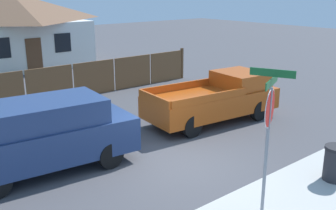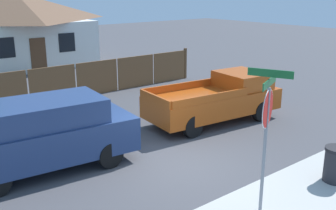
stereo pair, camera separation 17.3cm
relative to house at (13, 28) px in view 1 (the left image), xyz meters
name	(u,v)px [view 1 (the left image)]	position (x,y,z in m)	size (l,w,h in m)	color
ground_plane	(178,164)	(-1.72, -17.45, -2.33)	(80.00, 80.00, 0.00)	#47474C
wooden_fence	(73,81)	(-0.77, -9.35, -1.56)	(12.85, 0.12, 1.63)	brown
house	(13,28)	(0.00, 0.00, 0.00)	(8.53, 6.58, 4.50)	white
red_suv	(44,134)	(-4.65, -15.46, -1.30)	(4.86, 2.35, 1.91)	navy
orange_pickup	(216,99)	(1.82, -15.49, -1.49)	(5.15, 2.43, 1.69)	#B74C14
stop_sign	(269,120)	(-2.05, -20.54, -0.15)	(0.90, 0.81, 3.19)	gray
trash_bin	(336,163)	(0.73, -20.67, -1.87)	(0.62, 0.62, 0.90)	#28282D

